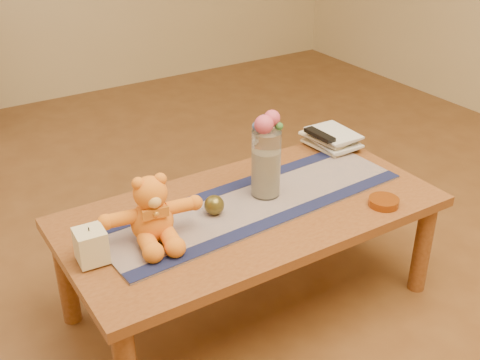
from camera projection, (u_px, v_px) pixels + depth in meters
floor at (250, 303)px, 2.42m from camera, size 5.50×5.50×0.00m
coffee_table_top at (251, 212)px, 2.22m from camera, size 1.40×0.70×0.04m
table_leg_fr at (422, 247)px, 2.41m from camera, size 0.07×0.07×0.41m
table_leg_bl at (66, 277)px, 2.24m from camera, size 0.07×0.07×0.41m
table_leg_br at (330, 188)px, 2.84m from camera, size 0.07×0.07×0.41m
persian_runner at (255, 203)px, 2.23m from camera, size 1.22×0.41×0.01m
runner_border_near at (279, 218)px, 2.13m from camera, size 1.20×0.12×0.00m
runner_border_far at (233, 186)px, 2.33m from camera, size 1.20×0.12×0.00m
teddy_bear at (151, 209)px, 1.97m from camera, size 0.37×0.32×0.22m
pillar_candle at (91, 246)px, 1.88m from camera, size 0.10×0.10×0.11m
candle_wick at (89, 229)px, 1.85m from camera, size 0.00×0.00×0.01m
glass_vase at (266, 163)px, 2.22m from camera, size 0.11×0.11×0.26m
potpourri_fill at (266, 173)px, 2.24m from camera, size 0.09×0.09×0.18m
rose_left at (264, 125)px, 2.13m from camera, size 0.07×0.07×0.07m
rose_right at (272, 118)px, 2.15m from camera, size 0.06×0.06×0.06m
blue_flower_back at (264, 121)px, 2.18m from camera, size 0.04×0.04×0.04m
blue_flower_side at (257, 126)px, 2.15m from camera, size 0.04×0.04×0.04m
leaf_sprig at (279, 126)px, 2.16m from camera, size 0.03×0.03×0.03m
bronze_ball at (214, 205)px, 2.14m from camera, size 0.08×0.08×0.07m
book_bottom at (317, 150)px, 2.63m from camera, size 0.18×0.24×0.02m
book_lower at (319, 146)px, 2.62m from camera, size 0.18×0.23×0.02m
book_upper at (316, 142)px, 2.61m from camera, size 0.19×0.24×0.02m
book_top at (319, 138)px, 2.60m from camera, size 0.17×0.23×0.02m
tv_remote at (320, 135)px, 2.58m from camera, size 0.05×0.16×0.02m
amber_dish at (384, 202)px, 2.22m from camera, size 0.15×0.15×0.03m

